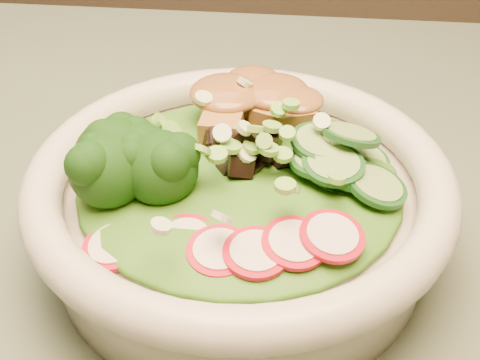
# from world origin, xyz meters

# --- Properties ---
(dining_table) EXTENTS (1.20, 0.80, 0.75)m
(dining_table) POSITION_xyz_m (0.00, 0.00, 0.64)
(dining_table) COLOR black
(dining_table) RESTS_ON ground
(salad_bowl) EXTENTS (0.26, 0.26, 0.07)m
(salad_bowl) POSITION_xyz_m (0.18, 0.01, 0.79)
(salad_bowl) COLOR beige
(salad_bowl) RESTS_ON dining_table
(lettuce_bed) EXTENTS (0.20, 0.20, 0.02)m
(lettuce_bed) POSITION_xyz_m (0.18, 0.01, 0.81)
(lettuce_bed) COLOR #286615
(lettuce_bed) RESTS_ON salad_bowl
(broccoli_florets) EXTENTS (0.09, 0.08, 0.04)m
(broccoli_florets) POSITION_xyz_m (0.12, 0.01, 0.82)
(broccoli_florets) COLOR black
(broccoli_florets) RESTS_ON salad_bowl
(radish_slices) EXTENTS (0.11, 0.05, 0.02)m
(radish_slices) POSITION_xyz_m (0.19, -0.05, 0.81)
(radish_slices) COLOR #B10D22
(radish_slices) RESTS_ON salad_bowl
(cucumber_slices) EXTENTS (0.08, 0.08, 0.03)m
(cucumber_slices) POSITION_xyz_m (0.24, 0.02, 0.82)
(cucumber_slices) COLOR #89AC5F
(cucumber_slices) RESTS_ON salad_bowl
(mushroom_heap) EXTENTS (0.08, 0.08, 0.04)m
(mushroom_heap) POSITION_xyz_m (0.18, 0.03, 0.82)
(mushroom_heap) COLOR black
(mushroom_heap) RESTS_ON salad_bowl
(tofu_cubes) EXTENTS (0.09, 0.07, 0.03)m
(tofu_cubes) POSITION_xyz_m (0.18, 0.08, 0.82)
(tofu_cubes) COLOR #A67437
(tofu_cubes) RESTS_ON salad_bowl
(peanut_sauce) EXTENTS (0.07, 0.05, 0.02)m
(peanut_sauce) POSITION_xyz_m (0.18, 0.08, 0.83)
(peanut_sauce) COLOR brown
(peanut_sauce) RESTS_ON tofu_cubes
(scallion_garnish) EXTENTS (0.18, 0.18, 0.02)m
(scallion_garnish) POSITION_xyz_m (0.18, 0.01, 0.83)
(scallion_garnish) COLOR #73B941
(scallion_garnish) RESTS_ON salad_bowl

